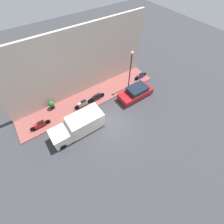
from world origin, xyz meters
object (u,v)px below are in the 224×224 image
delivery_van (78,126)px  potted_plant (51,104)px  motorcycle_red (40,125)px  motorcycle_blue (141,76)px  motorcycle_black (97,97)px  parked_car (136,92)px  scooter_silver (83,104)px  streetlamp (131,67)px

delivery_van → potted_plant: size_ratio=5.05×
potted_plant → motorcycle_red: bearing=132.9°
motorcycle_blue → motorcycle_black: motorcycle_black is taller
motorcycle_black → parked_car: bearing=-116.9°
parked_car → delivery_van: size_ratio=0.80×
motorcycle_red → motorcycle_black: (0.04, -6.62, 0.01)m
scooter_silver → delivery_van: bearing=145.7°
scooter_silver → motorcycle_blue: bearing=-89.4°
motorcycle_blue → potted_plant: potted_plant is taller
delivery_van → potted_plant: delivery_van is taller
scooter_silver → motorcycle_black: bearing=-90.0°
delivery_van → motorcycle_blue: bearing=-75.4°
scooter_silver → parked_car: bearing=-109.4°
motorcycle_black → motorcycle_red: bearing=90.3°
parked_car → potted_plant: bearing=66.7°
motorcycle_black → potted_plant: bearing=70.0°
motorcycle_blue → streetlamp: size_ratio=0.40×
parked_car → delivery_van: 7.72m
motorcycle_blue → parked_car: bearing=129.2°
motorcycle_blue → scooter_silver: bearing=90.6°
streetlamp → delivery_van: bearing=105.3°
potted_plant → delivery_van: bearing=-165.2°
motorcycle_blue → motorcycle_black: 6.77m
parked_car → motorcycle_black: bearing=63.1°
parked_car → motorcycle_black: size_ratio=2.00×
motorcycle_red → motorcycle_blue: bearing=-89.5°
potted_plant → motorcycle_black: bearing=-110.0°
parked_car → motorcycle_red: (2.05, 10.73, -0.13)m
delivery_van → potted_plant: bearing=14.8°
motorcycle_red → scooter_silver: scooter_silver is taller
potted_plant → motorcycle_blue: bearing=-98.1°
motorcycle_black → streetlamp: bearing=-96.2°
motorcycle_black → potted_plant: 5.04m
motorcycle_black → potted_plant: potted_plant is taller
scooter_silver → potted_plant: size_ratio=2.04×
motorcycle_blue → streetlamp: streetlamp is taller
parked_car → streetlamp: (1.62, -0.19, 2.46)m
scooter_silver → potted_plant: 3.40m
delivery_van → motorcycle_black: 4.46m
parked_car → motorcycle_red: parked_car is taller
motorcycle_blue → potted_plant: 11.62m
motorcycle_black → streetlamp: (-0.47, -4.30, 2.58)m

